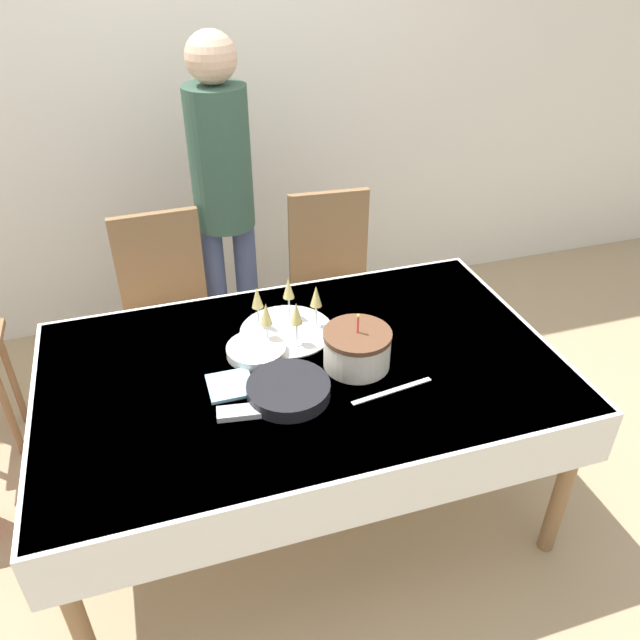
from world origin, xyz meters
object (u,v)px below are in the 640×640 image
object	(u,v)px
champagne_tray	(286,316)
plate_stack_main	(289,390)
person_standing	(222,184)
dining_chair_far_left	(168,307)
dining_chair_far_right	(333,281)
plate_stack_dessert	(256,350)
birthday_cake	(357,348)

from	to	relation	value
champagne_tray	plate_stack_main	size ratio (longest dim) A/B	1.29
plate_stack_main	person_standing	distance (m)	1.24
dining_chair_far_left	champagne_tray	world-z (taller)	dining_chair_far_left
person_standing	plate_stack_main	bearing A→B (deg)	-90.79
champagne_tray	dining_chair_far_right	bearing A→B (deg)	58.05
dining_chair_far_left	person_standing	distance (m)	0.63
dining_chair_far_left	plate_stack_main	world-z (taller)	dining_chair_far_left
plate_stack_main	plate_stack_dessert	bearing A→B (deg)	101.41
plate_stack_main	person_standing	world-z (taller)	person_standing
dining_chair_far_left	birthday_cake	world-z (taller)	dining_chair_far_left
dining_chair_far_left	person_standing	bearing A→B (deg)	30.07
birthday_cake	plate_stack_dessert	xyz separation A→B (m)	(-0.32, 0.16, -0.05)
dining_chair_far_left	person_standing	size ratio (longest dim) A/B	0.57
plate_stack_main	dining_chair_far_right	bearing A→B (deg)	63.99
dining_chair_far_left	plate_stack_main	xyz separation A→B (m)	(0.32, -1.02, 0.24)
dining_chair_far_right	birthday_cake	size ratio (longest dim) A/B	3.98
dining_chair_far_left	plate_stack_main	bearing A→B (deg)	-72.80
birthday_cake	person_standing	world-z (taller)	person_standing
plate_stack_main	birthday_cake	bearing A→B (deg)	18.72
champagne_tray	plate_stack_main	bearing A→B (deg)	-103.50
champagne_tray	person_standing	bearing A→B (deg)	94.69
dining_chair_far_left	plate_stack_dessert	distance (m)	0.84
plate_stack_dessert	plate_stack_main	bearing A→B (deg)	-78.59
plate_stack_dessert	person_standing	distance (m)	1.00
dining_chair_far_right	person_standing	bearing A→B (deg)	158.15
dining_chair_far_right	plate_stack_dessert	world-z (taller)	dining_chair_far_right
plate_stack_main	person_standing	xyz separation A→B (m)	(0.02, 1.21, 0.25)
birthday_cake	plate_stack_dessert	world-z (taller)	birthday_cake
plate_stack_dessert	person_standing	bearing A→B (deg)	85.91
champagne_tray	plate_stack_dessert	bearing A→B (deg)	-142.80
birthday_cake	champagne_tray	xyz separation A→B (m)	(-0.19, 0.27, 0.00)
plate_stack_main	dining_chair_far_left	bearing A→B (deg)	107.20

